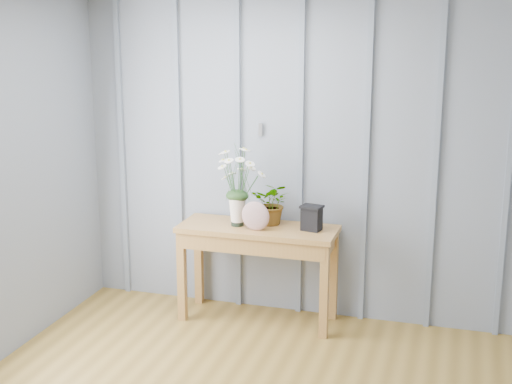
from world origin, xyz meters
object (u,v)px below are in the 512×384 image
(sideboard, at_px, (258,241))
(felt_disc_vessel, at_px, (255,216))
(daisy_vase, at_px, (237,177))
(carved_box, at_px, (312,218))

(sideboard, xyz_separation_m, felt_disc_vessel, (0.01, -0.10, 0.22))
(daisy_vase, xyz_separation_m, carved_box, (0.57, 0.04, -0.28))
(carved_box, bearing_deg, sideboard, -177.26)
(sideboard, relative_size, carved_box, 6.34)
(felt_disc_vessel, height_order, carved_box, felt_disc_vessel)
(sideboard, height_order, daisy_vase, daisy_vase)
(daisy_vase, bearing_deg, felt_disc_vessel, -25.87)
(felt_disc_vessel, bearing_deg, daisy_vase, 159.42)
(daisy_vase, bearing_deg, carved_box, 3.77)
(daisy_vase, relative_size, carved_box, 3.19)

